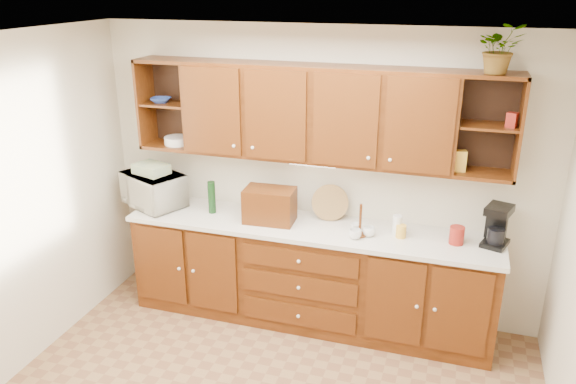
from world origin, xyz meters
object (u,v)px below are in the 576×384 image
Objects in this scene: bread_box at (270,205)px; microwave at (153,189)px; potted_plant at (500,48)px; coffee_maker at (497,226)px.

microwave is at bearing 175.38° from bread_box.
microwave is at bearing -178.53° from potted_plant.
coffee_maker is at bearing 0.42° from bread_box.
microwave is 1.31× the size of bread_box.
bread_box is 1.20× the size of potted_plant.
potted_plant is at bearing 0.82° from bread_box.
potted_plant reaches higher than microwave.
microwave is 1.57× the size of potted_plant.
microwave is 1.17m from bread_box.
potted_plant is at bearing -163.08° from coffee_maker.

